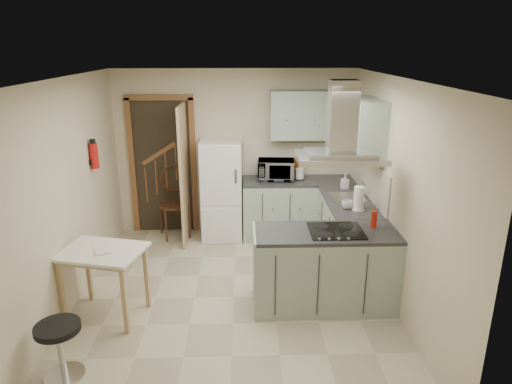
{
  "coord_description": "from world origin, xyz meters",
  "views": [
    {
      "loc": [
        0.13,
        -4.72,
        2.83
      ],
      "look_at": [
        0.28,
        0.45,
        1.15
      ],
      "focal_mm": 32.0,
      "sensor_mm": 36.0,
      "label": 1
    }
  ],
  "objects_px": {
    "extractor_hood": "(340,158)",
    "microwave": "(276,170)",
    "stool": "(61,351)",
    "peninsula": "(325,269)",
    "bentwood_chair": "(174,205)",
    "drop_leaf_table": "(105,283)",
    "fridge": "(222,190)"
  },
  "relations": [
    {
      "from": "peninsula",
      "to": "bentwood_chair",
      "type": "bearing_deg",
      "value": 134.1
    },
    {
      "from": "peninsula",
      "to": "bentwood_chair",
      "type": "distance_m",
      "value": 2.81
    },
    {
      "from": "bentwood_chair",
      "to": "peninsula",
      "type": "bearing_deg",
      "value": -67.85
    },
    {
      "from": "fridge",
      "to": "stool",
      "type": "relative_size",
      "value": 2.84
    },
    {
      "from": "bentwood_chair",
      "to": "stool",
      "type": "distance_m",
      "value": 3.19
    },
    {
      "from": "extractor_hood",
      "to": "drop_leaf_table",
      "type": "distance_m",
      "value": 2.83
    },
    {
      "from": "drop_leaf_table",
      "to": "extractor_hood",
      "type": "bearing_deg",
      "value": 17.64
    },
    {
      "from": "extractor_hood",
      "to": "drop_leaf_table",
      "type": "bearing_deg",
      "value": -176.38
    },
    {
      "from": "bentwood_chair",
      "to": "drop_leaf_table",
      "type": "bearing_deg",
      "value": -123.16
    },
    {
      "from": "fridge",
      "to": "bentwood_chair",
      "type": "bearing_deg",
      "value": 176.96
    },
    {
      "from": "stool",
      "to": "extractor_hood",
      "type": "bearing_deg",
      "value": 22.99
    },
    {
      "from": "stool",
      "to": "microwave",
      "type": "xyz_separation_m",
      "value": [
        2.11,
        3.12,
        0.78
      ]
    },
    {
      "from": "extractor_hood",
      "to": "drop_leaf_table",
      "type": "xyz_separation_m",
      "value": [
        -2.49,
        -0.16,
        -1.33
      ]
    },
    {
      "from": "microwave",
      "to": "stool",
      "type": "bearing_deg",
      "value": -120.21
    },
    {
      "from": "extractor_hood",
      "to": "stool",
      "type": "xyz_separation_m",
      "value": [
        -2.62,
        -1.11,
        -1.46
      ]
    },
    {
      "from": "peninsula",
      "to": "stool",
      "type": "relative_size",
      "value": 2.94
    },
    {
      "from": "bentwood_chair",
      "to": "microwave",
      "type": "xyz_separation_m",
      "value": [
        1.55,
        -0.0,
        0.55
      ]
    },
    {
      "from": "peninsula",
      "to": "stool",
      "type": "distance_m",
      "value": 2.76
    },
    {
      "from": "fridge",
      "to": "stool",
      "type": "height_order",
      "value": "fridge"
    },
    {
      "from": "bentwood_chair",
      "to": "stool",
      "type": "relative_size",
      "value": 1.9
    },
    {
      "from": "fridge",
      "to": "extractor_hood",
      "type": "xyz_separation_m",
      "value": [
        1.32,
        -1.98,
        0.97
      ]
    },
    {
      "from": "drop_leaf_table",
      "to": "stool",
      "type": "height_order",
      "value": "drop_leaf_table"
    },
    {
      "from": "bentwood_chair",
      "to": "stool",
      "type": "xyz_separation_m",
      "value": [
        -0.56,
        -3.13,
        -0.24
      ]
    },
    {
      "from": "fridge",
      "to": "drop_leaf_table",
      "type": "xyz_separation_m",
      "value": [
        -1.16,
        -2.14,
        -0.36
      ]
    },
    {
      "from": "extractor_hood",
      "to": "stool",
      "type": "height_order",
      "value": "extractor_hood"
    },
    {
      "from": "extractor_hood",
      "to": "bentwood_chair",
      "type": "xyz_separation_m",
      "value": [
        -2.06,
        2.02,
        -1.22
      ]
    },
    {
      "from": "peninsula",
      "to": "microwave",
      "type": "relative_size",
      "value": 2.91
    },
    {
      "from": "fridge",
      "to": "peninsula",
      "type": "bearing_deg",
      "value": -58.26
    },
    {
      "from": "stool",
      "to": "microwave",
      "type": "relative_size",
      "value": 0.99
    },
    {
      "from": "fridge",
      "to": "extractor_hood",
      "type": "relative_size",
      "value": 1.67
    },
    {
      "from": "extractor_hood",
      "to": "microwave",
      "type": "relative_size",
      "value": 1.69
    },
    {
      "from": "drop_leaf_table",
      "to": "stool",
      "type": "distance_m",
      "value": 0.97
    }
  ]
}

